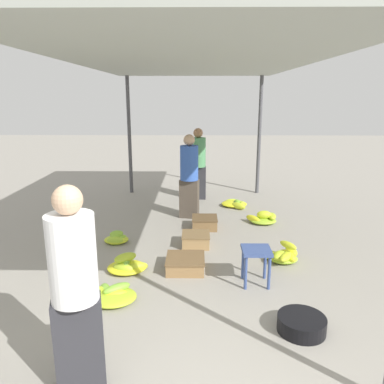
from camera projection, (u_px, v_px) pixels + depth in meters
canopy_post_back_left at (129, 136)px, 8.51m from camera, size 0.08×0.08×2.64m
canopy_post_back_right at (259, 136)px, 8.47m from camera, size 0.08×0.08×2.64m
canopy_tarp at (192, 61)px, 5.14m from camera, size 3.35×6.62×0.04m
vendor_foreground at (75, 288)px, 2.72m from camera, size 0.42×0.42×1.61m
stool at (256, 256)px, 4.43m from camera, size 0.34×0.34×0.45m
basin_black at (301, 324)px, 3.58m from camera, size 0.46×0.46×0.15m
banana_pile_left_0 at (111, 295)px, 4.14m from camera, size 0.56×0.54×0.17m
banana_pile_left_1 at (127, 265)px, 4.82m from camera, size 0.54×0.44×0.25m
banana_pile_left_2 at (117, 239)px, 5.74m from camera, size 0.37×0.34×0.20m
banana_pile_right_0 at (284, 255)px, 5.09m from camera, size 0.51×0.51×0.29m
banana_pile_right_1 at (263, 218)px, 6.66m from camera, size 0.57×0.41×0.23m
banana_pile_right_2 at (236, 204)px, 7.66m from camera, size 0.52×0.66×0.15m
crate_near at (185, 263)px, 4.86m from camera, size 0.50×0.50×0.17m
crate_mid at (196, 240)px, 5.64m from camera, size 0.42×0.42×0.19m
crate_far at (205, 223)px, 6.40m from camera, size 0.43×0.43×0.20m
shopper_walking_mid at (198, 163)px, 8.09m from camera, size 0.35×0.35×1.55m
shopper_walking_far at (189, 175)px, 6.81m from camera, size 0.39×0.39×1.54m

